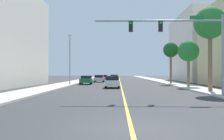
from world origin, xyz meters
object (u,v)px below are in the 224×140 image
palm_far (171,50)px  traffic_signal_mast (183,36)px  palm_near (210,24)px  car_green (86,80)px  car_silver (99,78)px  pedestrian (224,84)px  car_red (104,78)px  car_blue (114,78)px  palm_mid (188,51)px  car_white (112,82)px  street_lamp (70,57)px

palm_far → traffic_signal_mast: bearing=-99.7°
palm_near → car_green: bearing=132.0°
car_silver → pedestrian: (12.69, -29.90, 0.28)m
car_green → car_red: size_ratio=0.99×
car_blue → pedestrian: pedestrian is taller
palm_mid → car_green: 17.01m
palm_far → car_white: palm_far is taller
traffic_signal_mast → car_red: bearing=101.5°
palm_mid → palm_near: bearing=-92.1°
pedestrian → car_white: bearing=94.1°
car_white → pedestrian: pedestrian is taller
street_lamp → car_blue: size_ratio=1.73×
car_blue → palm_mid: bearing=-68.7°
palm_near → car_blue: size_ratio=1.90×
car_red → palm_near: bearing=-70.3°
palm_mid → car_green: size_ratio=1.60×
palm_far → car_red: (-12.50, 19.46, -5.03)m
palm_mid → car_red: palm_mid is taller
palm_far → car_white: bearing=-132.4°
car_green → car_red: 20.98m
car_silver → pedestrian: pedestrian is taller
street_lamp → palm_mid: (16.92, -4.14, 0.43)m
palm_far → palm_mid: bearing=-86.7°
traffic_signal_mast → car_green: (-10.40, 21.41, -4.08)m
car_blue → pedestrian: (9.77, -36.20, 0.28)m
car_green → car_white: car_white is taller
car_blue → palm_far: bearing=-58.6°
car_white → pedestrian: (9.57, -10.87, 0.26)m
car_blue → street_lamp: bearing=-111.3°
traffic_signal_mast → car_silver: 32.73m
car_blue → car_white: (0.20, -25.33, 0.02)m
street_lamp → car_white: (6.68, -6.03, -3.60)m
traffic_signal_mast → palm_near: 6.99m
pedestrian → car_red: bearing=69.4°
street_lamp → pedestrian: 23.68m
traffic_signal_mast → car_white: size_ratio=2.43×
car_white → car_silver: car_white is taller
car_green → pedestrian: bearing=123.7°
traffic_signal_mast → pedestrian: 5.48m
traffic_signal_mast → car_green: traffic_signal_mast is taller
traffic_signal_mast → palm_mid: size_ratio=1.65×
traffic_signal_mast → street_lamp: bearing=124.5°
car_silver → car_green: bearing=-97.0°
traffic_signal_mast → car_white: traffic_signal_mast is taller
street_lamp → palm_mid: bearing=-13.7°
car_blue → car_green: (-4.37, -16.11, -0.01)m
palm_far → pedestrian: bearing=-90.5°
pedestrian → palm_mid: bearing=49.7°
street_lamp → palm_far: size_ratio=1.09×
car_silver → car_red: bearing=89.5°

